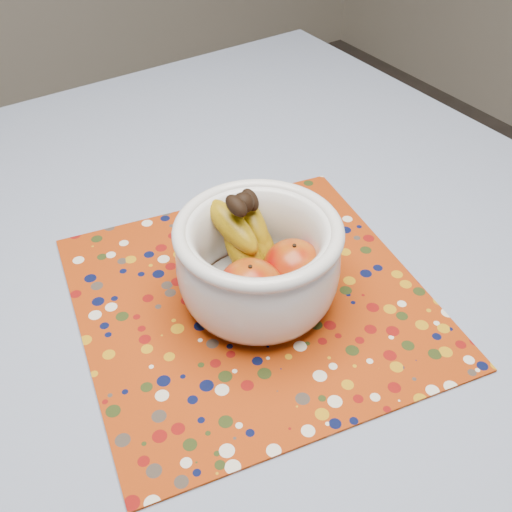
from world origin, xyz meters
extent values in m
cube|color=brown|center=(0.00, 0.00, 0.73)|extent=(1.20, 1.20, 0.04)
cylinder|color=brown|center=(0.53, 0.53, 0.35)|extent=(0.06, 0.06, 0.71)
cube|color=brown|center=(0.85, 0.07, 0.46)|extent=(0.43, 0.43, 0.04)
cylinder|color=brown|center=(0.64, -0.05, 0.22)|extent=(0.04, 0.04, 0.44)
cylinder|color=brown|center=(0.73, 0.29, 0.22)|extent=(0.04, 0.04, 0.44)
cylinder|color=brown|center=(1.06, 0.19, 0.22)|extent=(0.04, 0.04, 0.44)
cube|color=slate|center=(0.00, 0.00, 0.76)|extent=(1.32, 1.32, 0.01)
cube|color=#8F2C07|center=(0.02, -0.08, 0.76)|extent=(0.52, 0.52, 0.00)
cylinder|color=silver|center=(0.03, -0.08, 0.77)|extent=(0.11, 0.11, 0.01)
cylinder|color=silver|center=(0.03, -0.08, 0.78)|extent=(0.15, 0.15, 0.01)
torus|color=silver|center=(0.03, -0.08, 0.88)|extent=(0.21, 0.21, 0.02)
ellipsoid|color=#870A05|center=(0.00, -0.11, 0.82)|extent=(0.08, 0.08, 0.07)
ellipsoid|color=#870A05|center=(0.07, -0.11, 0.82)|extent=(0.08, 0.08, 0.07)
sphere|color=black|center=(0.04, -0.04, 0.89)|extent=(0.03, 0.03, 0.03)
camera|label=1|loc=(-0.28, -0.55, 1.34)|focal=42.00mm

